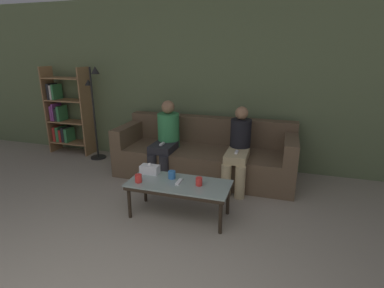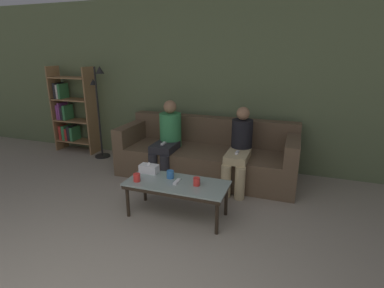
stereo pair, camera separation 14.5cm
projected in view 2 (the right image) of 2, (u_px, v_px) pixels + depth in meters
wall_back at (217, 85)px, 4.65m from camera, size 12.00×0.06×2.60m
couch at (207, 156)px, 4.47m from camera, size 2.59×0.91×0.83m
coffee_table at (177, 186)px, 3.33m from camera, size 1.14×0.50×0.41m
cup_near_left at (197, 182)px, 3.23m from camera, size 0.07×0.07×0.09m
cup_near_right at (137, 178)px, 3.33m from camera, size 0.08×0.08×0.09m
cup_far_center at (170, 174)px, 3.42m from camera, size 0.08×0.08×0.09m
tissue_box at (149, 169)px, 3.56m from camera, size 0.22×0.12×0.13m
game_remote at (177, 182)px, 3.31m from camera, size 0.04×0.15×0.02m
bookshelf at (71, 113)px, 5.49m from camera, size 0.79×0.32×1.54m
standing_lamp at (99, 103)px, 5.05m from camera, size 0.31×0.26×1.57m
seated_person_left_end at (168, 137)px, 4.37m from camera, size 0.32×0.65×1.12m
seated_person_mid_left at (239, 147)px, 4.00m from camera, size 0.31×0.71×1.09m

